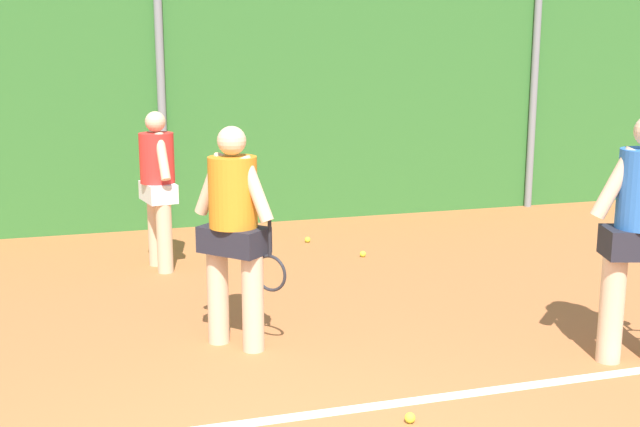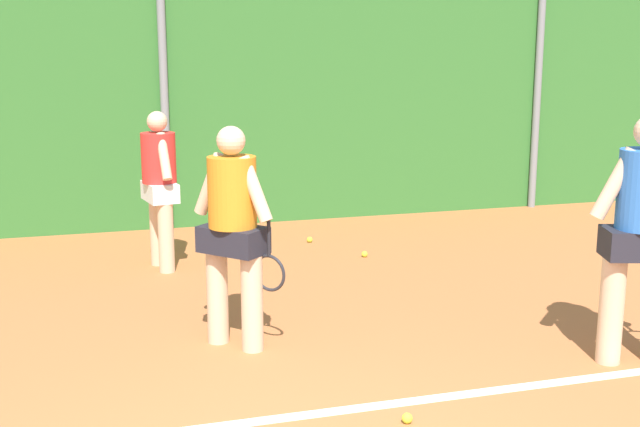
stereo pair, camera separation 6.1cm
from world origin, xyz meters
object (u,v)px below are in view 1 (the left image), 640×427
Objects in this scene: player_backcourt_far at (158,182)px; tennis_ball_5 at (410,418)px; tennis_ball_1 at (363,254)px; tennis_ball_6 at (308,240)px; player_midcourt at (234,226)px.

tennis_ball_5 is at bearing -175.13° from player_backcourt_far.
player_backcourt_far is at bearing 105.46° from tennis_ball_5.
tennis_ball_1 is 1.00× the size of tennis_ball_6.
player_backcourt_far is at bearing -160.15° from tennis_ball_6.
tennis_ball_5 is (-1.05, -3.79, 0.00)m from tennis_ball_1.
player_midcourt is at bearing 177.18° from player_backcourt_far.
tennis_ball_5 is (0.77, -1.58, -0.91)m from player_midcourt.
tennis_ball_6 is (0.65, 4.59, 0.00)m from tennis_ball_5.
player_backcourt_far is at bearing 175.44° from tennis_ball_1.
tennis_ball_5 is 4.64m from tennis_ball_6.
player_backcourt_far is 4.20m from tennis_ball_5.
player_midcourt is 25.61× the size of tennis_ball_1.
tennis_ball_6 is at bearing 81.90° from tennis_ball_5.
player_midcourt reaches higher than tennis_ball_6.
player_backcourt_far is 2.32m from tennis_ball_1.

